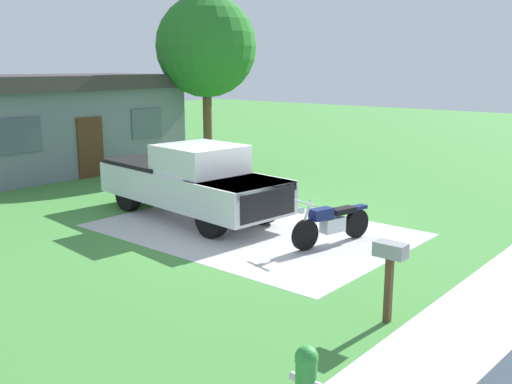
# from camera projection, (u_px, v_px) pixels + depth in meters

# --- Properties ---
(ground_plane) EXTENTS (80.00, 80.00, 0.00)m
(ground_plane) POSITION_uv_depth(u_px,v_px,m) (252.00, 230.00, 13.73)
(ground_plane) COLOR #418439
(driveway_pad) EXTENTS (5.00, 7.13, 0.01)m
(driveway_pad) POSITION_uv_depth(u_px,v_px,m) (252.00, 230.00, 13.73)
(driveway_pad) COLOR #B0B0B0
(driveway_pad) RESTS_ON ground
(motorcycle) EXTENTS (2.18, 0.85, 1.09)m
(motorcycle) POSITION_uv_depth(u_px,v_px,m) (331.00, 223.00, 12.57)
(motorcycle) COLOR black
(motorcycle) RESTS_ON ground
(pickup_truck) EXTENTS (2.55, 5.79, 1.90)m
(pickup_truck) POSITION_uv_depth(u_px,v_px,m) (189.00, 180.00, 14.81)
(pickup_truck) COLOR black
(pickup_truck) RESTS_ON ground
(fire_hydrant) EXTENTS (0.32, 0.40, 0.87)m
(fire_hydrant) POSITION_uv_depth(u_px,v_px,m) (306.00, 384.00, 6.29)
(fire_hydrant) COLOR #2D8C38
(fire_hydrant) RESTS_ON ground
(mailbox) EXTENTS (0.26, 0.48, 1.26)m
(mailbox) POSITION_uv_depth(u_px,v_px,m) (390.00, 261.00, 8.59)
(mailbox) COLOR #4C3823
(mailbox) RESTS_ON ground
(shade_tree) EXTENTS (3.95, 3.95, 6.54)m
(shade_tree) POSITION_uv_depth(u_px,v_px,m) (206.00, 47.00, 22.48)
(shade_tree) COLOR brown
(shade_tree) RESTS_ON ground
(neighbor_house) EXTENTS (9.60, 5.60, 3.50)m
(neighbor_house) POSITION_uv_depth(u_px,v_px,m) (50.00, 122.00, 21.46)
(neighbor_house) COLOR slate
(neighbor_house) RESTS_ON ground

